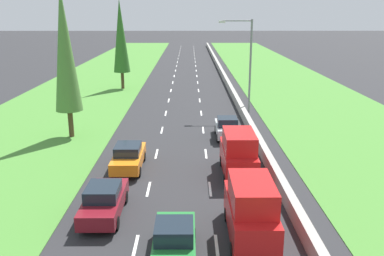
# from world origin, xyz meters

# --- Properties ---
(ground_plane) EXTENTS (300.00, 300.00, 0.00)m
(ground_plane) POSITION_xyz_m (0.00, 60.00, 0.00)
(ground_plane) COLOR #28282B
(ground_plane) RESTS_ON ground
(grass_verge_left) EXTENTS (14.00, 140.00, 0.04)m
(grass_verge_left) POSITION_xyz_m (-12.65, 60.00, 0.02)
(grass_verge_left) COLOR #478433
(grass_verge_left) RESTS_ON ground
(grass_verge_right) EXTENTS (14.00, 140.00, 0.04)m
(grass_verge_right) POSITION_xyz_m (14.35, 60.00, 0.02)
(grass_verge_right) COLOR #478433
(grass_verge_right) RESTS_ON ground
(median_barrier) EXTENTS (0.44, 120.00, 0.85)m
(median_barrier) POSITION_xyz_m (5.70, 60.00, 0.42)
(median_barrier) COLOR #9E9B93
(median_barrier) RESTS_ON ground
(lane_markings) EXTENTS (3.64, 116.00, 0.01)m
(lane_markings) POSITION_xyz_m (0.00, 60.00, 0.01)
(lane_markings) COLOR white
(lane_markings) RESTS_ON ground
(green_hatchback_centre_lane) EXTENTS (1.74, 3.90, 1.72)m
(green_hatchback_centre_lane) POSITION_xyz_m (-0.03, 14.15, 0.84)
(green_hatchback_centre_lane) COLOR #237A33
(green_hatchback_centre_lane) RESTS_ON ground
(maroon_sedan_left_lane) EXTENTS (1.82, 4.50, 1.64)m
(maroon_sedan_left_lane) POSITION_xyz_m (-3.61, 17.88, 0.81)
(maroon_sedan_left_lane) COLOR maroon
(maroon_sedan_left_lane) RESTS_ON ground
(orange_sedan_left_lane) EXTENTS (1.82, 4.50, 1.64)m
(orange_sedan_left_lane) POSITION_xyz_m (-3.31, 24.22, 0.81)
(orange_sedan_left_lane) COLOR orange
(orange_sedan_left_lane) RESTS_ON ground
(red_van_right_lane) EXTENTS (1.96, 4.90, 2.82)m
(red_van_right_lane) POSITION_xyz_m (3.25, 15.71, 1.40)
(red_van_right_lane) COLOR red
(red_van_right_lane) RESTS_ON ground
(red_van_right_lane_third) EXTENTS (1.96, 4.90, 2.82)m
(red_van_right_lane_third) POSITION_xyz_m (3.56, 23.04, 1.40)
(red_van_right_lane_third) COLOR red
(red_van_right_lane_third) RESTS_ON ground
(silver_hatchback_right_lane) EXTENTS (1.74, 3.90, 1.72)m
(silver_hatchback_right_lane) POSITION_xyz_m (3.55, 30.82, 0.84)
(silver_hatchback_right_lane) COLOR silver
(silver_hatchback_right_lane) RESTS_ON ground
(poplar_tree_second) EXTENTS (2.09, 2.09, 11.72)m
(poplar_tree_second) POSITION_xyz_m (-8.86, 31.15, 6.91)
(poplar_tree_second) COLOR #4C3823
(poplar_tree_second) RESTS_ON ground
(poplar_tree_third) EXTENTS (2.08, 2.08, 11.21)m
(poplar_tree_third) POSITION_xyz_m (-8.02, 52.29, 6.65)
(poplar_tree_third) COLOR #4C3823
(poplar_tree_third) RESTS_ON ground
(street_light_mast) EXTENTS (3.20, 0.28, 9.00)m
(street_light_mast) POSITION_xyz_m (6.10, 39.13, 5.23)
(street_light_mast) COLOR gray
(street_light_mast) RESTS_ON ground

